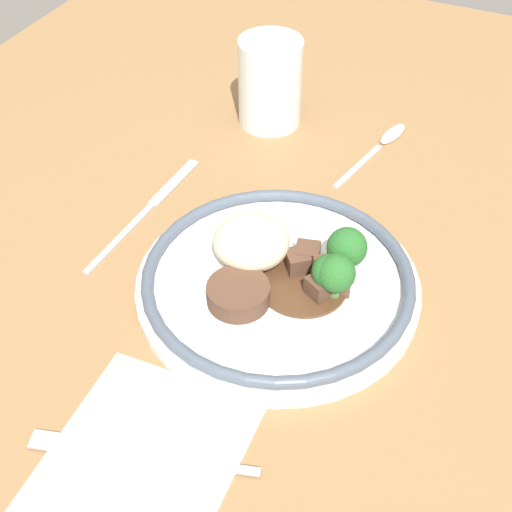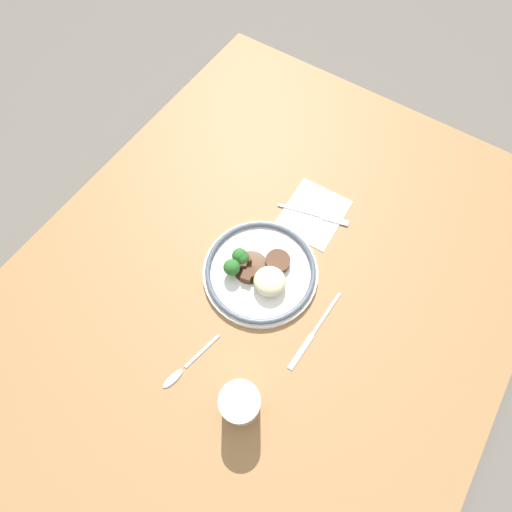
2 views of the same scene
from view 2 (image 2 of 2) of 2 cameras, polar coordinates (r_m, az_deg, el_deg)
The scene contains 8 objects.
ground_plane at distance 0.97m, azimuth 1.33°, elevation -4.82°, with size 8.00×8.00×0.00m, color #5B5651.
dining_table at distance 0.95m, azimuth 1.36°, elevation -4.31°, with size 1.37×1.08×0.05m.
napkin at distance 1.02m, azimuth 8.03°, elevation 6.10°, with size 0.17×0.15×0.00m.
plate at distance 0.92m, azimuth 0.56°, elevation -2.19°, with size 0.27×0.27×0.06m.
juice_glass at distance 0.82m, azimuth -2.24°, elevation -20.36°, with size 0.08×0.08×0.11m.
fork at distance 1.01m, azimuth 9.12°, elevation 5.67°, with size 0.06×0.18×0.00m.
knife at distance 0.90m, azimuth 8.24°, elevation -10.77°, with size 0.21×0.02×0.00m.
spoon at distance 0.88m, azimuth -10.75°, elevation -15.91°, with size 0.16×0.04×0.01m.
Camera 2 is at (0.30, 0.17, 0.91)m, focal length 28.00 mm.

